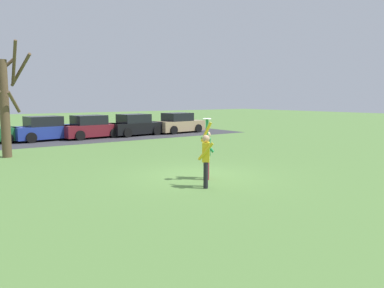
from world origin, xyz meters
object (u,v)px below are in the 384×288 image
(person_catcher, at_px, (207,151))
(parked_car_tan, at_px, (179,124))
(person_defender, at_px, (206,156))
(parked_car_maroon, at_px, (91,128))
(parked_car_black, at_px, (135,126))
(bare_tree_tall, at_px, (5,102))
(frisbee_disc, at_px, (207,119))
(parked_car_blue, at_px, (45,129))

(person_catcher, bearing_deg, parked_car_tan, -170.66)
(person_defender, distance_m, parked_car_maroon, 16.38)
(parked_car_maroon, relative_size, parked_car_black, 1.00)
(person_catcher, relative_size, bare_tree_tall, 0.38)
(parked_car_black, height_order, bare_tree_tall, bare_tree_tall)
(person_defender, xyz_separation_m, parked_car_black, (5.94, 16.07, -0.25))
(person_catcher, bearing_deg, frisbee_disc, -0.00)
(parked_car_blue, distance_m, parked_car_maroon, 2.96)
(parked_car_blue, xyz_separation_m, parked_car_maroon, (2.94, -0.38, 0.00))
(parked_car_maroon, bearing_deg, parked_car_tan, -6.58)
(person_catcher, distance_m, frisbee_disc, 1.13)
(person_defender, relative_size, frisbee_disc, 7.22)
(parked_car_maroon, bearing_deg, frisbee_disc, -102.49)
(parked_car_tan, height_order, bare_tree_tall, bare_tree_tall)
(person_catcher, xyz_separation_m, person_defender, (-0.80, -0.94, -0.00))
(person_catcher, distance_m, person_defender, 1.24)
(bare_tree_tall, bearing_deg, parked_car_black, 30.81)
(parked_car_blue, xyz_separation_m, parked_car_black, (6.33, -0.48, 0.00))
(person_defender, bearing_deg, parked_car_maroon, 31.22)
(frisbee_disc, relative_size, parked_car_maroon, 0.07)
(person_catcher, distance_m, parked_car_black, 15.98)
(parked_car_maroon, bearing_deg, parked_car_black, -7.17)
(person_defender, relative_size, parked_car_maroon, 0.48)
(bare_tree_tall, bearing_deg, parked_car_tan, 22.95)
(parked_car_maroon, distance_m, bare_tree_tall, 8.85)
(parked_car_blue, bearing_deg, parked_car_black, -9.83)
(person_defender, distance_m, frisbee_disc, 1.50)
(parked_car_tan, distance_m, bare_tree_tall, 14.87)
(person_defender, height_order, parked_car_blue, person_defender)
(frisbee_disc, xyz_separation_m, parked_car_maroon, (1.90, 15.40, -1.37))
(person_defender, distance_m, parked_car_black, 17.14)
(frisbee_disc, height_order, parked_car_maroon, frisbee_disc)
(parked_car_tan, bearing_deg, person_defender, -126.92)
(person_catcher, xyz_separation_m, frisbee_disc, (-0.15, -0.17, 1.11))
(person_defender, distance_m, parked_car_blue, 16.56)
(person_defender, bearing_deg, frisbee_disc, 0.00)
(parked_car_black, bearing_deg, person_defender, -115.74)
(parked_car_blue, bearing_deg, frisbee_disc, -91.70)
(parked_car_blue, relative_size, parked_car_black, 1.00)
(parked_car_blue, relative_size, parked_car_tan, 1.00)
(frisbee_disc, bearing_deg, bare_tree_tall, 114.99)
(frisbee_disc, xyz_separation_m, parked_car_black, (5.29, 15.30, -1.37))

